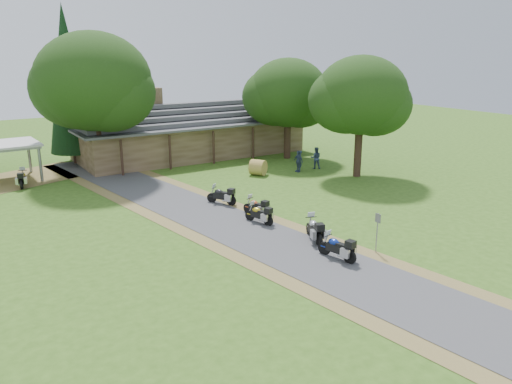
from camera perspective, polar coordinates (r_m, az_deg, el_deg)
ground at (r=24.30m, az=4.42°, el=-6.90°), size 120.00×120.00×0.00m
driveway at (r=27.12m, az=-1.53°, el=-4.38°), size 51.95×51.95×0.00m
lodge at (r=46.69m, az=-7.51°, el=7.20°), size 21.40×9.40×4.90m
motorcycle_row_a at (r=23.55m, az=9.25°, el=-6.16°), size 0.97×1.94×1.27m
motorcycle_row_b at (r=25.60m, az=6.69°, el=-4.14°), size 1.28×2.06×1.34m
motorcycle_row_c at (r=27.99m, az=0.34°, el=-2.44°), size 1.05×1.81×1.18m
motorcycle_row_d at (r=29.23m, az=0.03°, el=-1.62°), size 1.00×1.84×1.20m
motorcycle_row_e at (r=31.54m, az=-3.98°, el=-0.30°), size 1.45×1.86×1.24m
motorcycle_carport_a at (r=39.25m, az=-25.15°, el=1.49°), size 1.07×2.00×1.31m
person_a at (r=40.30m, az=4.97°, el=3.77°), size 0.68×0.67×1.95m
person_b at (r=41.26m, az=6.85°, el=4.10°), size 0.73×0.69×2.09m
person_c at (r=39.99m, az=4.85°, el=3.73°), size 0.45×0.60×2.02m
hay_bale at (r=38.89m, az=0.24°, el=2.83°), size 1.63×1.60×1.22m
sign_post at (r=24.57m, az=13.66°, el=-4.57°), size 0.36×0.06×1.98m
oak_lodge_left at (r=39.91m, az=-17.92°, el=9.95°), size 8.63×8.63×11.57m
oak_lodge_right at (r=44.62m, az=3.67°, el=9.82°), size 7.04×7.04×9.41m
oak_driveway at (r=38.57m, az=11.83°, el=9.01°), size 6.87×6.87×10.00m
cedar_near at (r=44.95m, az=-20.59°, el=11.29°), size 3.94×3.94×13.12m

